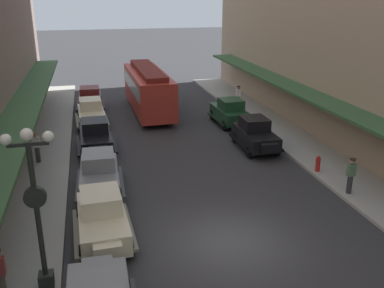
% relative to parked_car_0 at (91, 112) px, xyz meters
% --- Properties ---
extents(ground_plane, '(200.00, 200.00, 0.00)m').
position_rel_parked_car_0_xyz_m(ground_plane, '(4.66, -16.39, -0.94)').
color(ground_plane, '#2D2D30').
extents(sidewalk_left, '(3.00, 60.00, 0.15)m').
position_rel_parked_car_0_xyz_m(sidewalk_left, '(-2.84, -16.39, -0.87)').
color(sidewalk_left, '#99968E').
rests_on(sidewalk_left, ground).
extents(parked_car_0, '(2.27, 4.31, 1.84)m').
position_rel_parked_car_0_xyz_m(parked_car_0, '(0.00, 0.00, 0.00)').
color(parked_car_0, beige).
rests_on(parked_car_0, ground).
extents(parked_car_1, '(2.27, 4.31, 1.84)m').
position_rel_parked_car_0_xyz_m(parked_car_1, '(0.09, -15.06, 0.00)').
color(parked_car_1, beige).
rests_on(parked_car_1, ground).
extents(parked_car_2, '(2.21, 4.29, 1.84)m').
position_rel_parked_car_0_xyz_m(parked_car_2, '(9.29, -7.10, 0.00)').
color(parked_car_2, black).
rests_on(parked_car_2, ground).
extents(parked_car_3, '(2.22, 4.29, 1.84)m').
position_rel_parked_car_0_xyz_m(parked_car_3, '(0.01, 4.37, 0.00)').
color(parked_car_3, '#591919').
rests_on(parked_car_3, ground).
extents(parked_car_4, '(2.23, 4.29, 1.84)m').
position_rel_parked_car_0_xyz_m(parked_car_4, '(9.41, -1.99, 0.00)').
color(parked_car_4, '#193D23').
rests_on(parked_car_4, ground).
extents(parked_car_5, '(2.24, 4.29, 1.84)m').
position_rel_parked_car_0_xyz_m(parked_car_5, '(0.14, -10.87, 0.00)').
color(parked_car_5, slate).
rests_on(parked_car_5, ground).
extents(parked_car_7, '(2.22, 4.29, 1.84)m').
position_rel_parked_car_0_xyz_m(parked_car_7, '(0.14, -5.36, 0.00)').
color(parked_car_7, black).
rests_on(parked_car_7, ground).
extents(streetcar, '(2.69, 9.64, 3.46)m').
position_rel_parked_car_0_xyz_m(streetcar, '(4.35, 2.44, 0.96)').
color(streetcar, '#A52D23').
rests_on(streetcar, ground).
extents(lamp_post_with_clock, '(1.42, 0.44, 5.16)m').
position_rel_parked_car_0_xyz_m(lamp_post_with_clock, '(-1.74, -17.70, 2.04)').
color(lamp_post_with_clock, black).
rests_on(lamp_post_with_clock, sidewalk_left).
extents(fire_hydrant, '(0.24, 0.24, 0.82)m').
position_rel_parked_car_0_xyz_m(fire_hydrant, '(11.01, -11.40, -0.38)').
color(fire_hydrant, '#B21E19').
rests_on(fire_hydrant, sidewalk_right).
extents(pedestrian_0, '(0.36, 0.28, 1.67)m').
position_rel_parked_car_0_xyz_m(pedestrian_0, '(11.43, 1.93, 0.07)').
color(pedestrian_0, '#4C4238').
rests_on(pedestrian_0, sidewalk_right).
extents(pedestrian_1, '(0.36, 0.28, 1.67)m').
position_rel_parked_car_0_xyz_m(pedestrian_1, '(-2.96, -17.95, 0.07)').
color(pedestrian_1, '#4C4238').
rests_on(pedestrian_1, sidewalk_left).
extents(pedestrian_4, '(0.36, 0.28, 1.67)m').
position_rel_parked_car_0_xyz_m(pedestrian_4, '(11.11, -14.03, 0.07)').
color(pedestrian_4, '#2D2D33').
rests_on(pedestrian_4, sidewalk_right).
extents(pedestrian_5, '(0.36, 0.24, 1.64)m').
position_rel_parked_car_0_xyz_m(pedestrian_5, '(-2.95, -6.73, 0.05)').
color(pedestrian_5, '#2D2D33').
rests_on(pedestrian_5, sidewalk_left).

